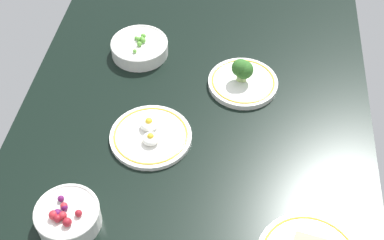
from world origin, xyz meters
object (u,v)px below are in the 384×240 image
at_px(plate_broccoli, 243,79).
at_px(plate_eggs, 151,135).
at_px(bowl_berries, 68,216).
at_px(bowl_peas, 140,47).

height_order(plate_broccoli, plate_eggs, plate_broccoli).
bearing_deg(plate_broccoli, bowl_berries, 144.27).
bearing_deg(bowl_peas, bowl_berries, 175.76).
distance_m(bowl_berries, plate_eggs, 0.29).
xyz_separation_m(bowl_peas, plate_eggs, (-0.31, -0.09, -0.01)).
xyz_separation_m(bowl_peas, plate_broccoli, (-0.09, -0.30, -0.00)).
relative_size(bowl_berries, plate_eggs, 0.69).
relative_size(bowl_peas, plate_broccoli, 0.87).
bearing_deg(bowl_berries, plate_broccoli, -35.73).
xyz_separation_m(bowl_peas, bowl_berries, (-0.57, 0.04, 0.01)).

